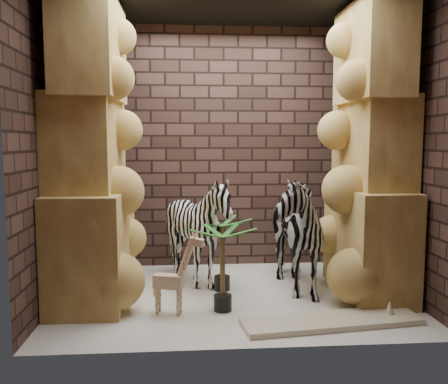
{
  "coord_description": "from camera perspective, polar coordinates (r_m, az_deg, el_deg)",
  "views": [
    {
      "loc": [
        -0.44,
        -4.68,
        1.58
      ],
      "look_at": [
        -0.08,
        0.15,
        1.06
      ],
      "focal_mm": 37.65,
      "sensor_mm": 36.0,
      "label": 1
    }
  ],
  "objects": [
    {
      "name": "zebra_right",
      "position": [
        5.05,
        7.53,
        -3.57
      ],
      "size": [
        0.8,
        1.3,
        1.47
      ],
      "primitive_type": "imported",
      "rotation": [
        0.0,
        0.0,
        0.11
      ],
      "color": "white",
      "rests_on": "floor"
    },
    {
      "name": "surfboard",
      "position": [
        4.34,
        12.96,
        -15.04
      ],
      "size": [
        1.61,
        0.58,
        0.05
      ],
      "primitive_type": "cube",
      "rotation": [
        0.0,
        0.0,
        0.13
      ],
      "color": "beige",
      "rests_on": "floor"
    },
    {
      "name": "zebra_left",
      "position": [
        5.17,
        -3.16,
        -5.37
      ],
      "size": [
        1.28,
        1.44,
        1.1
      ],
      "primitive_type": "imported",
      "rotation": [
        0.0,
        0.0,
        -0.28
      ],
      "color": "white",
      "rests_on": "floor"
    },
    {
      "name": "wall_right",
      "position": [
        5.16,
        20.87,
        4.84
      ],
      "size": [
        0.0,
        3.0,
        3.0
      ],
      "primitive_type": "plane",
      "rotation": [
        1.57,
        0.0,
        -1.57
      ],
      "color": "#2F1F1A",
      "rests_on": "ground"
    },
    {
      "name": "wall_back",
      "position": [
        5.94,
        -0.05,
        5.36
      ],
      "size": [
        3.5,
        0.0,
        3.5
      ],
      "primitive_type": "plane",
      "rotation": [
        1.57,
        0.0,
        0.0
      ],
      "color": "#2F1F1A",
      "rests_on": "ground"
    },
    {
      "name": "rock_pillar_right",
      "position": [
        5.03,
        17.45,
        4.94
      ],
      "size": [
        0.58,
        1.25,
        3.0
      ],
      "primitive_type": null,
      "color": "#E0C271",
      "rests_on": "floor"
    },
    {
      "name": "palm_back",
      "position": [
        4.43,
        -0.15,
        -9.29
      ],
      "size": [
        0.36,
        0.36,
        0.81
      ],
      "primitive_type": null,
      "color": "#24631C",
      "rests_on": "floor"
    },
    {
      "name": "floor",
      "position": [
        4.96,
        1.04,
        -12.46
      ],
      "size": [
        3.5,
        3.5,
        0.0
      ],
      "primitive_type": "plane",
      "color": "#F1E9CC",
      "rests_on": "ground"
    },
    {
      "name": "rock_pillar_left",
      "position": [
        4.78,
        -15.96,
        4.93
      ],
      "size": [
        0.68,
        1.3,
        3.0
      ],
      "primitive_type": null,
      "color": "#E0C271",
      "rests_on": "floor"
    },
    {
      "name": "wall_front",
      "position": [
        3.46,
        3.02,
        4.79
      ],
      "size": [
        3.5,
        0.0,
        3.5
      ],
      "primitive_type": "plane",
      "rotation": [
        -1.57,
        0.0,
        0.0
      ],
      "color": "#2F1F1A",
      "rests_on": "ground"
    },
    {
      "name": "giraffe_toy",
      "position": [
        4.37,
        -6.78,
        -9.67
      ],
      "size": [
        0.43,
        0.24,
        0.79
      ],
      "primitive_type": null,
      "rotation": [
        0.0,
        0.0,
        -0.28
      ],
      "color": "beige",
      "rests_on": "floor"
    },
    {
      "name": "wall_left",
      "position": [
        4.86,
        -20.02,
        4.82
      ],
      "size": [
        0.0,
        3.0,
        3.0
      ],
      "primitive_type": "plane",
      "rotation": [
        1.57,
        0.0,
        1.57
      ],
      "color": "#2F1F1A",
      "rests_on": "ground"
    },
    {
      "name": "palm_front",
      "position": [
        5.03,
        -0.25,
        -7.48
      ],
      "size": [
        0.36,
        0.36,
        0.79
      ],
      "primitive_type": null,
      "color": "#24631C",
      "rests_on": "floor"
    }
  ]
}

